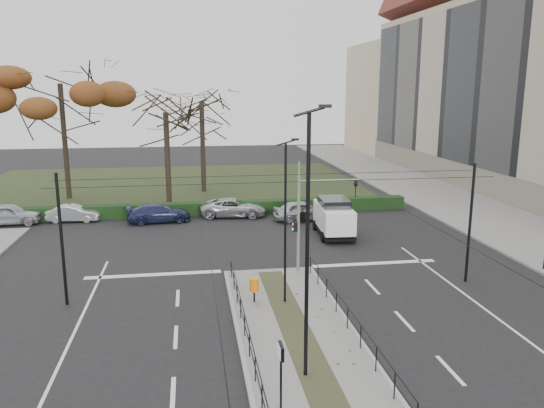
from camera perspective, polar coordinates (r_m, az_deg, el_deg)
The scene contains 22 objects.
ground at distance 23.78m, azimuth 1.41°, elevation -11.23°, with size 140.00×140.00×0.00m, color black.
median_island at distance 21.52m, azimuth 2.63°, elevation -13.66°, with size 4.40×15.00×0.14m, color slate.
sidewalk_east at distance 49.57m, azimuth 17.60°, elevation 0.71°, with size 8.00×90.00×0.14m, color slate.
park at distance 54.33m, azimuth -10.89°, elevation 2.02°, with size 38.00×26.00×0.10m, color #232D16.
hedge at distance 41.11m, azimuth -11.51°, elevation -0.63°, with size 38.00×1.00×1.00m, color black.
apartment_block at distance 55.51m, azimuth 26.85°, elevation 11.90°, with size 13.09×52.10×21.64m.
median_railing at distance 21.05m, azimuth 2.71°, elevation -11.56°, with size 4.14×13.24×0.92m.
catenary at distance 24.18m, azimuth 0.78°, elevation -2.25°, with size 20.00×34.00×6.00m.
traffic_light at distance 27.32m, azimuth 3.49°, elevation -1.16°, with size 3.52×2.00×5.17m.
litter_bin at distance 23.91m, azimuth -1.93°, elevation -8.69°, with size 0.43×0.43×1.10m.
info_panel at distance 15.99m, azimuth 0.96°, elevation -16.35°, with size 0.12×0.55×2.13m.
streetlamp_median_near at distance 16.80m, azimuth 3.88°, elevation -4.41°, with size 0.74×0.15×8.89m.
streetlamp_median_far at distance 23.00m, azimuth 1.48°, elevation -1.89°, with size 0.61×0.12×7.31m.
parked_car_first at distance 42.21m, azimuth -26.52°, elevation -0.98°, with size 1.82×4.51×1.54m, color #AAADB2.
parked_car_second at distance 41.35m, azimuth -20.58°, elevation -0.94°, with size 1.29×3.70×1.22m, color #AAADB2.
parked_car_third at distance 39.41m, azimuth -12.07°, elevation -0.96°, with size 1.85×4.55×1.32m, color #21274D.
parked_car_fourth at distance 40.35m, azimuth -4.16°, elevation -0.38°, with size 2.28×4.95×1.37m, color #AAADB2.
white_van at distance 35.15m, azimuth 6.65°, elevation -1.30°, with size 2.38×4.82×2.49m.
rust_tree at distance 49.16m, azimuth -21.84°, elevation 11.95°, with size 10.99×10.99×12.98m.
bare_tree_center at distance 49.42m, azimuth -7.57°, elevation 10.18°, with size 7.21×7.21×11.03m.
bare_tree_near at distance 43.47m, azimuth -11.35°, elevation 8.92°, with size 6.50×6.50×10.10m.
parked_car_fifth at distance 39.11m, azimuth 3.30°, elevation -0.70°, with size 1.74×4.31×1.47m, color #AAADB2.
Camera 1 is at (-3.91, -21.47, 9.45)m, focal length 35.00 mm.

